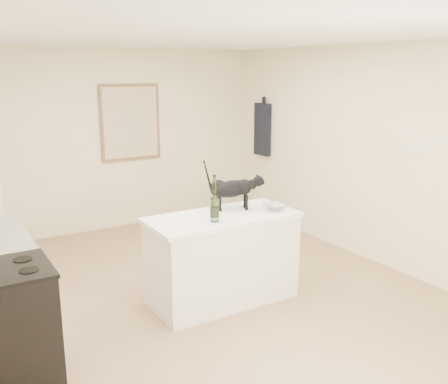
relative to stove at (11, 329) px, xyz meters
The scene contains 13 objects.
floor 2.09m from the stove, 17.10° to the left, with size 5.50×5.50×0.00m, color #9E7E54.
ceiling 2.96m from the stove, 17.10° to the left, with size 5.50×5.50×0.00m, color white.
wall_back 3.97m from the stove, 59.80° to the left, with size 4.50×4.50×0.00m, color beige.
wall_right 4.33m from the stove, ahead, with size 5.50×5.50×0.00m, color beige.
island_base 2.09m from the stove, 11.04° to the left, with size 1.44×0.67×0.86m, color white.
island_top 2.13m from the stove, 11.04° to the left, with size 1.50×0.70×0.04m, color white.
stove is the anchor object (origin of this frame).
artwork_frame 4.16m from the stove, 55.87° to the left, with size 0.90×0.03×1.10m, color brown.
artwork_canvas 4.14m from the stove, 55.73° to the left, with size 0.82×0.00×1.02m, color beige.
hanging_garment 5.01m from the stove, 32.62° to the left, with size 0.08×0.34×0.80m, color black.
black_cat 2.40m from the stove, 13.49° to the left, with size 0.55×0.17×0.39m, color black, non-canonical shape.
wine_bottle 2.01m from the stove, ahead, with size 0.08×0.08×0.40m, color #355C24.
glass_bowl 2.67m from the stove, ahead, with size 0.24×0.24×0.06m, color silver.
Camera 1 is at (-2.34, -4.23, 2.29)m, focal length 40.00 mm.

